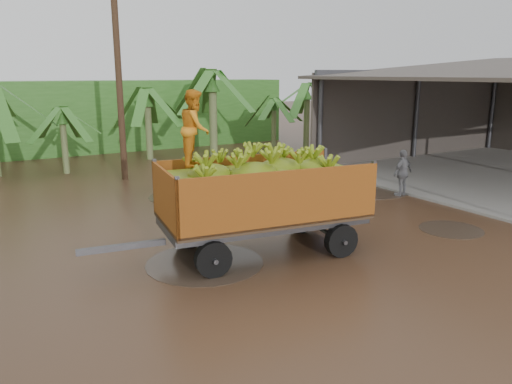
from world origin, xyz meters
TOP-DOWN VIEW (x-y plane):
  - ground at (0.00, 0.00)m, footprint 100.00×100.00m
  - packing_shed at (11.77, 1.77)m, footprint 12.78×10.80m
  - hedge_north at (-2.00, 16.00)m, footprint 22.00×3.00m
  - banana_trailer at (-2.01, -1.66)m, footprint 6.33×2.77m
  - man_blue at (0.42, -0.58)m, footprint 0.65×0.43m
  - man_grey at (4.80, 0.58)m, footprint 0.95×0.51m
  - utility_pole at (-2.36, 7.94)m, footprint 1.20×0.24m
  - banana_plants at (-4.98, 6.21)m, footprint 23.65×20.86m

SIDE VIEW (x-z plane):
  - ground at x=0.00m, z-range 0.00..0.00m
  - man_grey at x=4.80m, z-range 0.00..1.54m
  - man_blue at x=0.42m, z-range 0.00..1.74m
  - banana_trailer at x=-2.01m, z-range -0.47..3.20m
  - hedge_north at x=-2.00m, z-range 0.00..3.60m
  - banana_plants at x=-4.98m, z-range -0.35..3.97m
  - packing_shed at x=11.77m, z-range 0.13..4.88m
  - utility_pole at x=-2.36m, z-range 0.06..7.30m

